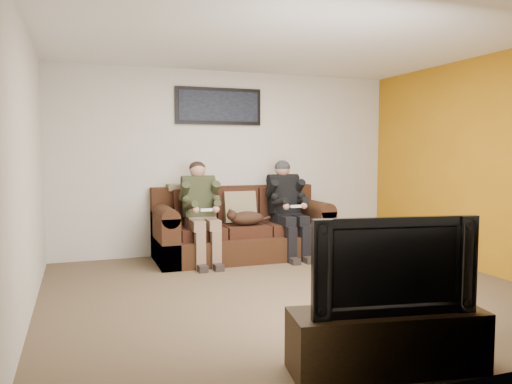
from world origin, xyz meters
name	(u,v)px	position (x,y,z in m)	size (l,w,h in m)	color
floor	(292,291)	(0.00, 0.00, 0.00)	(5.00, 5.00, 0.00)	brown
ceiling	(294,38)	(0.00, 0.00, 2.60)	(5.00, 5.00, 0.00)	silver
wall_back	(230,163)	(0.00, 2.25, 1.30)	(5.00, 5.00, 0.00)	beige
wall_front	(444,178)	(0.00, -2.25, 1.30)	(5.00, 5.00, 0.00)	beige
wall_left	(26,170)	(-2.50, 0.00, 1.30)	(4.50, 4.50, 0.00)	beige
wall_right	(485,165)	(2.50, 0.00, 1.30)	(4.50, 4.50, 0.00)	beige
accent_wall_right	(484,165)	(2.49, 0.00, 1.30)	(4.50, 4.50, 0.00)	#B37511
sofa	(241,230)	(0.03, 1.83, 0.37)	(2.36, 1.02, 0.97)	#361D10
throw_pillow	(240,207)	(0.03, 1.88, 0.69)	(0.45, 0.13, 0.43)	#857A57
throw_blanket	(185,187)	(-0.69, 2.13, 0.97)	(0.48, 0.24, 0.09)	gray
person_left	(201,206)	(-0.58, 1.64, 0.75)	(0.51, 0.87, 1.33)	#836852
person_right	(287,202)	(0.64, 1.64, 0.76)	(0.51, 0.86, 1.34)	black
cat	(246,218)	(0.01, 1.58, 0.57)	(0.66, 0.26, 0.24)	#412719
framed_poster	(219,106)	(-0.17, 2.22, 2.10)	(1.25, 0.05, 0.52)	black
tv_stand	(387,341)	(-0.17, -1.95, 0.20)	(1.30, 0.42, 0.41)	black
television	(388,263)	(-0.17, -1.95, 0.73)	(1.11, 0.15, 0.64)	black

